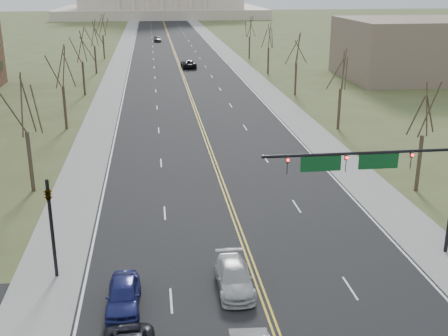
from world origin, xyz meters
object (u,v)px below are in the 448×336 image
object	(u,v)px
car_far_nb	(188,64)
car_far_sb	(157,39)
car_sb_inner_second	(234,278)
signal_left	(51,218)
car_sb_outer_second	(123,295)
signal_mast	(377,169)

from	to	relation	value
car_far_nb	car_far_sb	world-z (taller)	car_far_nb
car_sb_inner_second	car_far_nb	xyz separation A→B (m)	(3.07, 81.96, 0.11)
signal_left	car_sb_outer_second	bearing A→B (deg)	-43.66
signal_mast	car_sb_outer_second	distance (m)	16.21
signal_left	car_far_sb	size ratio (longest dim) A/B	1.31
car_sb_outer_second	car_far_nb	size ratio (longest dim) A/B	0.76
signal_left	car_far_sb	distance (m)	127.77
car_sb_inner_second	car_sb_outer_second	xyz separation A→B (m)	(-6.03, -1.12, 0.05)
signal_left	car_sb_inner_second	world-z (taller)	signal_left
car_sb_inner_second	signal_left	bearing A→B (deg)	165.34
signal_mast	car_far_nb	distance (m)	79.61
car_sb_inner_second	car_sb_outer_second	distance (m)	6.14
signal_mast	car_far_nb	bearing A→B (deg)	94.21
car_far_nb	signal_left	bearing A→B (deg)	77.59
signal_mast	signal_left	distance (m)	19.06
car_far_sb	car_sb_inner_second	bearing A→B (deg)	-92.62
car_sb_outer_second	car_far_sb	bearing A→B (deg)	89.21
car_sb_outer_second	car_far_sb	world-z (taller)	car_far_sb
signal_mast	car_far_nb	xyz separation A→B (m)	(-5.83, 79.24, -4.96)
signal_mast	car_sb_inner_second	distance (m)	10.59
car_sb_outer_second	signal_mast	bearing A→B (deg)	15.28
signal_mast	signal_left	size ratio (longest dim) A/B	2.02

